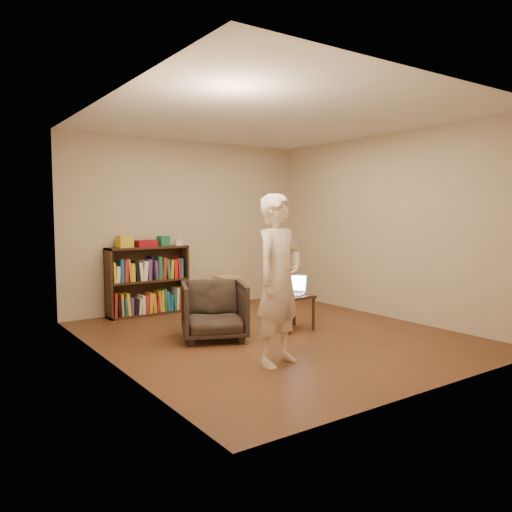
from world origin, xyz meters
TOP-DOWN VIEW (x-y plane):
  - floor at (0.00, 0.00)m, footprint 4.50×4.50m
  - ceiling at (0.00, 0.00)m, footprint 4.50×4.50m
  - wall_back at (0.00, 2.25)m, footprint 4.00×0.00m
  - wall_left at (-2.00, 0.00)m, footprint 0.00×4.50m
  - wall_right at (2.00, 0.00)m, footprint 0.00×4.50m
  - bookshelf at (-0.76, 2.09)m, footprint 1.20×0.30m
  - box_yellow at (-1.09, 2.08)m, footprint 0.23×0.18m
  - red_cloth at (-0.79, 2.05)m, footprint 0.30×0.22m
  - box_green at (-0.50, 2.10)m, footprint 0.16×0.16m
  - box_white at (-0.27, 2.06)m, footprint 0.12×0.12m
  - stool at (0.49, 1.89)m, footprint 0.34×0.34m
  - armchair at (-0.68, 0.28)m, footprint 0.97×0.98m
  - side_table at (0.38, 0.13)m, footprint 0.44×0.44m
  - laptop at (0.43, 0.18)m, footprint 0.40×0.42m
  - person at (-0.64, -0.93)m, footprint 0.70×0.55m

SIDE VIEW (x-z plane):
  - floor at x=0.00m, z-range 0.00..0.00m
  - armchair at x=-0.68m, z-range 0.00..0.69m
  - side_table at x=0.38m, z-range 0.15..0.60m
  - stool at x=0.49m, z-range 0.15..0.65m
  - bookshelf at x=-0.76m, z-range -0.06..0.94m
  - laptop at x=0.43m, z-range 0.39..0.63m
  - person at x=-0.64m, z-range 0.00..1.68m
  - box_white at x=-0.27m, z-range 1.00..1.08m
  - red_cloth at x=-0.79m, z-range 1.00..1.10m
  - box_green at x=-0.50m, z-range 1.00..1.15m
  - box_yellow at x=-1.09m, z-range 1.00..1.17m
  - wall_back at x=0.00m, z-range -0.70..3.30m
  - wall_left at x=-2.00m, z-range -0.95..3.55m
  - wall_right at x=2.00m, z-range -0.95..3.55m
  - ceiling at x=0.00m, z-range 2.60..2.60m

